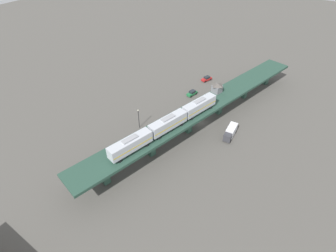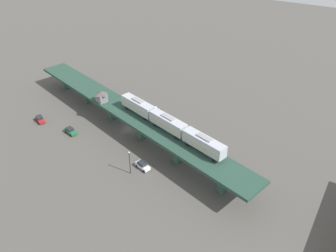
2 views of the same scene
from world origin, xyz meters
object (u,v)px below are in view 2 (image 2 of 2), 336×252
Objects in this scene: signal_hut at (102,96)px; delivery_truck at (151,111)px; subway_train at (168,123)px; street_car_white at (143,165)px; street_lamp at (130,161)px; street_car_green at (70,131)px; street_car_red at (40,119)px.

signal_hut reaches higher than delivery_truck.
street_car_white is (9.71, -1.60, -8.46)m from subway_train.
signal_hut is 0.56× the size of street_lamp.
signal_hut reaches higher than street_car_green.
street_car_green and street_car_white have the same top height.
street_car_red and street_car_white have the same top height.
street_car_green is at bearing -99.66° from street_lamp.
subway_train is at bearing 170.64° from street_car_white.
signal_hut is 0.83× the size of street_car_green.
signal_hut is at bearing 124.64° from street_car_red.
delivery_truck is at bearing -155.33° from street_lamp.
subway_train is 12.98m from street_car_white.
street_car_green is 27.04m from street_lamp.
street_lamp is (4.51, 26.47, 3.17)m from street_car_green.
street_car_white is at bearing -9.36° from subway_train.
street_car_red is 13.19m from street_car_green.
signal_hut is at bearing 162.04° from street_car_green.
street_lamp is (13.03, -3.01, -5.29)m from subway_train.
subway_train is 31.83m from street_car_green.
subway_train is 26.02m from signal_hut.
street_car_green is 0.67× the size of street_lamp.
street_lamp reaches higher than street_car_white.
delivery_truck is (-22.06, 27.68, 0.82)m from street_car_red.
street_car_white is at bearing 157.04° from street_lamp.
street_car_red is 0.68× the size of street_lamp.
delivery_truck is at bearing -149.53° from street_car_white.
street_lamp is (26.05, 11.97, 2.35)m from delivery_truck.
street_car_red is 41.06m from street_car_white.
street_car_white is 26.39m from delivery_truck.
signal_hut reaches higher than street_lamp.
subway_train is 7.74× the size of street_car_red.
delivery_truck is (-21.55, 14.50, 0.82)m from street_car_green.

